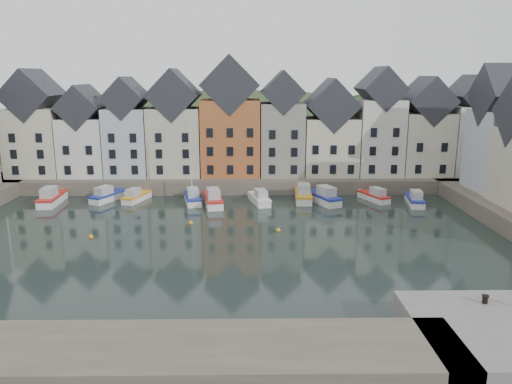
{
  "coord_description": "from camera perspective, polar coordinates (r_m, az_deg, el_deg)",
  "views": [
    {
      "loc": [
        2.77,
        -47.57,
        16.89
      ],
      "look_at": [
        3.55,
        6.0,
        4.27
      ],
      "focal_mm": 35.0,
      "sensor_mm": 36.0,
      "label": 1
    }
  ],
  "objects": [
    {
      "name": "boat_g",
      "position": [
        68.81,
        5.44,
        -0.33
      ],
      "size": [
        2.62,
        7.11,
        2.68
      ],
      "rotation": [
        0.0,
        0.0,
        -0.06
      ],
      "color": "silver",
      "rests_on": "ground"
    },
    {
      "name": "boat_a",
      "position": [
        72.11,
        -22.31,
        -0.65
      ],
      "size": [
        2.53,
        7.06,
        2.67
      ],
      "rotation": [
        0.0,
        0.0,
        0.05
      ],
      "color": "silver",
      "rests_on": "ground"
    },
    {
      "name": "boat_b",
      "position": [
        71.4,
        -16.6,
        -0.41
      ],
      "size": [
        4.24,
        6.32,
        2.34
      ],
      "rotation": [
        0.0,
        0.0,
        -0.43
      ],
      "color": "silver",
      "rests_on": "ground"
    },
    {
      "name": "near_wall",
      "position": [
        32.7,
        -24.87,
        -17.16
      ],
      "size": [
        50.0,
        6.0,
        2.0
      ],
      "primitive_type": "cube",
      "color": "#4E453C",
      "rests_on": "ground"
    },
    {
      "name": "boat_j",
      "position": [
        69.63,
        17.7,
        -0.85
      ],
      "size": [
        2.69,
        6.11,
        2.27
      ],
      "rotation": [
        0.0,
        0.0,
        -0.15
      ],
      "color": "silver",
      "rests_on": "ground"
    },
    {
      "name": "boat_h",
      "position": [
        67.87,
        7.65,
        -0.58
      ],
      "size": [
        4.65,
        7.26,
        2.67
      ],
      "rotation": [
        0.0,
        0.0,
        0.39
      ],
      "color": "silver",
      "rests_on": "ground"
    },
    {
      "name": "far_terrace",
      "position": [
        75.99,
        -0.5,
        7.21
      ],
      "size": [
        72.37,
        8.16,
        17.78
      ],
      "color": "beige",
      "rests_on": "far_quay"
    },
    {
      "name": "boat_f",
      "position": [
        66.99,
        0.41,
        -0.75
      ],
      "size": [
        3.16,
        6.14,
        2.25
      ],
      "rotation": [
        0.0,
        0.0,
        0.24
      ],
      "color": "silver",
      "rests_on": "ground"
    },
    {
      "name": "boat_d",
      "position": [
        67.81,
        -7.25,
        -0.6
      ],
      "size": [
        3.12,
        6.48,
        11.9
      ],
      "rotation": [
        0.0,
        0.0,
        0.2
      ],
      "color": "silver",
      "rests_on": "ground"
    },
    {
      "name": "boat_c",
      "position": [
        70.14,
        -13.54,
        -0.53
      ],
      "size": [
        3.3,
        5.66,
        2.08
      ],
      "rotation": [
        0.0,
        0.0,
        -0.32
      ],
      "color": "silver",
      "rests_on": "ground"
    },
    {
      "name": "mooring_bollard",
      "position": [
        37.32,
        24.72,
        -11.03
      ],
      "size": [
        0.48,
        0.48,
        0.56
      ],
      "color": "black",
      "rests_on": "near_quay"
    },
    {
      "name": "hillside",
      "position": [
        109.31,
        -2.25,
        -5.34
      ],
      "size": [
        153.6,
        70.4,
        64.0
      ],
      "color": "#223319",
      "rests_on": "ground"
    },
    {
      "name": "ground",
      "position": [
        50.55,
        -3.95,
        -6.29
      ],
      "size": [
        260.0,
        260.0,
        0.0
      ],
      "primitive_type": "plane",
      "color": "black",
      "rests_on": "ground"
    },
    {
      "name": "boat_i",
      "position": [
        70.33,
        13.39,
        -0.48
      ],
      "size": [
        3.74,
        5.76,
        2.12
      ],
      "rotation": [
        0.0,
        0.0,
        0.4
      ],
      "color": "silver",
      "rests_on": "ground"
    },
    {
      "name": "far_quay",
      "position": [
        79.23,
        -2.83,
        1.67
      ],
      "size": [
        90.0,
        16.0,
        2.0
      ],
      "primitive_type": "cube",
      "color": "#4E453C",
      "rests_on": "ground"
    },
    {
      "name": "mooring_buoys",
      "position": [
        55.9,
        -7.78,
        -4.29
      ],
      "size": [
        20.5,
        5.5,
        0.5
      ],
      "color": "orange",
      "rests_on": "ground"
    },
    {
      "name": "boat_e",
      "position": [
        66.32,
        -4.95,
        -0.84
      ],
      "size": [
        3.32,
        7.16,
        2.65
      ],
      "rotation": [
        0.0,
        0.0,
        0.18
      ],
      "color": "silver",
      "rests_on": "ground"
    }
  ]
}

